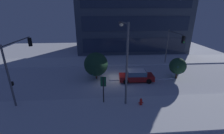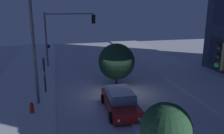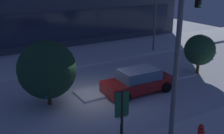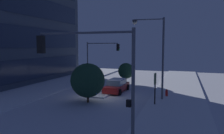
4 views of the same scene
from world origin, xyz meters
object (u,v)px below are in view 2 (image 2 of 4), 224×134
(street_lamp_arched, at_px, (45,32))
(decorated_tree_left_of_median, at_px, (116,62))
(car_near, at_px, (120,101))
(decorated_tree_median, at_px, (166,128))
(fire_hydrant, at_px, (32,109))
(traffic_light_corner_near_left, at_px, (66,29))
(parking_info_sign, at_px, (44,71))

(street_lamp_arched, xyz_separation_m, decorated_tree_left_of_median, (-2.98, 5.69, -3.08))
(car_near, relative_size, decorated_tree_median, 1.59)
(car_near, height_order, fire_hydrant, car_near)
(decorated_tree_left_of_median, bearing_deg, street_lamp_arched, -62.33)
(street_lamp_arched, distance_m, fire_hydrant, 5.13)
(decorated_tree_median, relative_size, decorated_tree_left_of_median, 0.79)
(car_near, xyz_separation_m, traffic_light_corner_near_left, (-12.96, -2.78, 3.58))
(decorated_tree_median, bearing_deg, parking_info_sign, -151.93)
(car_near, distance_m, decorated_tree_median, 5.85)
(street_lamp_arched, xyz_separation_m, decorated_tree_median, (8.05, 5.02, -3.37))
(traffic_light_corner_near_left, distance_m, decorated_tree_median, 19.13)
(decorated_tree_left_of_median, bearing_deg, car_near, -11.98)
(decorated_tree_median, height_order, decorated_tree_left_of_median, decorated_tree_left_of_median)
(street_lamp_arched, relative_size, decorated_tree_median, 2.73)
(car_near, bearing_deg, traffic_light_corner_near_left, -166.21)
(car_near, bearing_deg, fire_hydrant, -96.26)
(traffic_light_corner_near_left, distance_m, fire_hydrant, 13.10)
(fire_hydrant, bearing_deg, parking_info_sign, 168.69)
(car_near, xyz_separation_m, decorated_tree_median, (5.73, 0.46, 1.08))
(traffic_light_corner_near_left, xyz_separation_m, parking_info_sign, (8.54, -2.17, -2.42))
(parking_info_sign, bearing_deg, car_near, -33.68)
(parking_info_sign, height_order, decorated_tree_left_of_median, decorated_tree_left_of_median)
(car_near, height_order, street_lamp_arched, street_lamp_arched)
(traffic_light_corner_near_left, xyz_separation_m, decorated_tree_left_of_median, (7.65, 3.91, -2.20))
(street_lamp_arched, bearing_deg, traffic_light_corner_near_left, 75.78)
(fire_hydrant, bearing_deg, car_near, 82.07)
(fire_hydrant, relative_size, decorated_tree_median, 0.29)
(parking_info_sign, xyz_separation_m, decorated_tree_median, (10.15, 5.41, -0.07))
(fire_hydrant, height_order, decorated_tree_median, decorated_tree_median)
(street_lamp_arched, height_order, parking_info_sign, street_lamp_arched)
(parking_info_sign, bearing_deg, traffic_light_corner_near_left, 83.77)
(street_lamp_arched, height_order, decorated_tree_left_of_median, street_lamp_arched)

